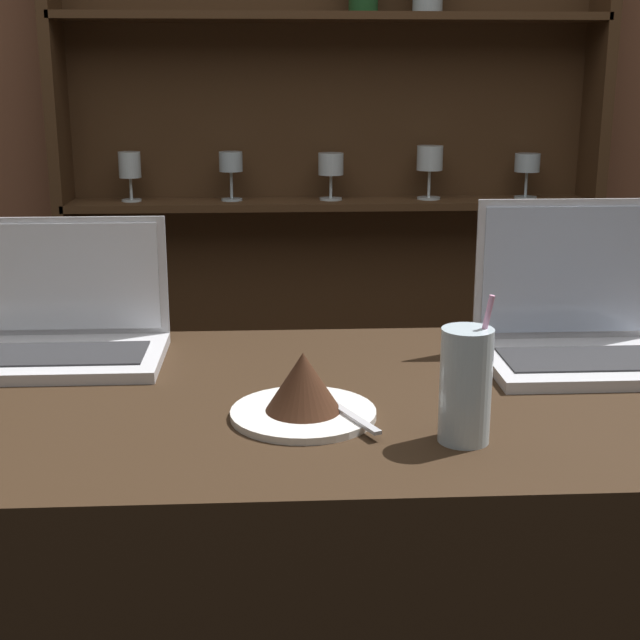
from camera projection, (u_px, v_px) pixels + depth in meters
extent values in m
cube|color=brown|center=(300.00, 100.00, 2.50)|extent=(7.00, 0.06, 2.70)
cube|color=#472D19|center=(67.00, 241.00, 2.44)|extent=(0.03, 0.18, 1.95)
cube|color=#472D19|center=(586.00, 236.00, 2.52)|extent=(0.03, 0.18, 1.95)
cube|color=#472D19|center=(329.00, 234.00, 2.56)|extent=(1.48, 0.02, 1.95)
cube|color=#472D19|center=(330.00, 371.00, 2.59)|extent=(1.44, 0.18, 0.02)
cube|color=#472D19|center=(331.00, 204.00, 2.46)|extent=(1.44, 0.18, 0.02)
cube|color=#472D19|center=(331.00, 17.00, 2.33)|extent=(1.44, 0.18, 0.02)
cylinder|color=silver|center=(132.00, 200.00, 2.42)|extent=(0.05, 0.05, 0.01)
cylinder|color=silver|center=(131.00, 188.00, 2.42)|extent=(0.01, 0.01, 0.06)
cylinder|color=silver|center=(130.00, 165.00, 2.40)|extent=(0.06, 0.06, 0.07)
cylinder|color=silver|center=(232.00, 200.00, 2.44)|extent=(0.06, 0.06, 0.01)
cylinder|color=silver|center=(231.00, 185.00, 2.43)|extent=(0.01, 0.01, 0.07)
cylinder|color=silver|center=(231.00, 162.00, 2.41)|extent=(0.06, 0.06, 0.05)
cylinder|color=silver|center=(331.00, 199.00, 2.45)|extent=(0.06, 0.06, 0.01)
cylinder|color=silver|center=(331.00, 186.00, 2.44)|extent=(0.01, 0.01, 0.06)
cylinder|color=silver|center=(331.00, 164.00, 2.43)|extent=(0.07, 0.07, 0.06)
cylinder|color=silver|center=(429.00, 198.00, 2.47)|extent=(0.06, 0.06, 0.01)
cylinder|color=silver|center=(429.00, 184.00, 2.46)|extent=(0.01, 0.01, 0.07)
cylinder|color=silver|center=(430.00, 158.00, 2.44)|extent=(0.07, 0.07, 0.07)
cylinder|color=silver|center=(525.00, 197.00, 2.48)|extent=(0.06, 0.06, 0.01)
cylinder|color=silver|center=(526.00, 184.00, 2.47)|extent=(0.01, 0.01, 0.07)
cylinder|color=silver|center=(527.00, 163.00, 2.46)|extent=(0.07, 0.07, 0.05)
cube|color=silver|center=(54.00, 358.00, 1.41)|extent=(0.34, 0.22, 0.02)
cube|color=#28282B|center=(52.00, 354.00, 1.40)|extent=(0.29, 0.12, 0.00)
cube|color=silver|center=(64.00, 276.00, 1.48)|extent=(0.34, 0.00, 0.20)
cube|color=white|center=(63.00, 277.00, 1.48)|extent=(0.32, 0.01, 0.18)
cube|color=silver|center=(584.00, 363.00, 1.39)|extent=(0.30, 0.22, 0.02)
cube|color=#28282B|center=(587.00, 359.00, 1.37)|extent=(0.26, 0.12, 0.00)
cube|color=silver|center=(567.00, 270.00, 1.46)|extent=(0.30, 0.00, 0.23)
cube|color=silver|center=(568.00, 270.00, 1.46)|extent=(0.28, 0.01, 0.21)
cylinder|color=silver|center=(303.00, 414.00, 1.19)|extent=(0.20, 0.20, 0.01)
cone|color=#381E11|center=(303.00, 382.00, 1.18)|extent=(0.10, 0.10, 0.08)
cube|color=#B7B7BC|center=(344.00, 411.00, 1.17)|extent=(0.08, 0.16, 0.00)
cylinder|color=silver|center=(466.00, 386.00, 1.09)|extent=(0.06, 0.06, 0.15)
cylinder|color=#EA9EC6|center=(475.00, 369.00, 1.09)|extent=(0.04, 0.01, 0.19)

